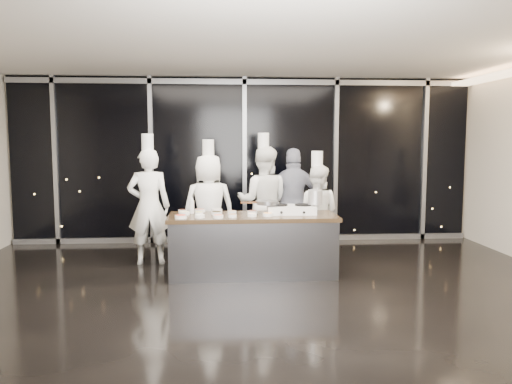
{
  "coord_description": "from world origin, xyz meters",
  "views": [
    {
      "loc": [
        -0.46,
        -6.32,
        2.0
      ],
      "look_at": [
        0.07,
        1.2,
        1.2
      ],
      "focal_mm": 35.0,
      "sensor_mm": 36.0,
      "label": 1
    }
  ],
  "objects_px": {
    "frying_pan": "(267,203)",
    "chef_left": "(209,207)",
    "chef_center": "(263,201)",
    "stove": "(291,209)",
    "demo_counter": "(253,245)",
    "chef_right": "(316,212)",
    "chef_far_left": "(149,205)",
    "guest": "(294,202)",
    "stock_pot": "(315,197)"
  },
  "relations": [
    {
      "from": "frying_pan",
      "to": "chef_left",
      "type": "xyz_separation_m",
      "value": [
        -0.88,
        0.87,
        -0.17
      ]
    },
    {
      "from": "frying_pan",
      "to": "chef_center",
      "type": "bearing_deg",
      "value": 90.5
    },
    {
      "from": "guest",
      "to": "chef_far_left",
      "type": "bearing_deg",
      "value": 14.49
    },
    {
      "from": "stove",
      "to": "stock_pot",
      "type": "height_order",
      "value": "stock_pot"
    },
    {
      "from": "chef_center",
      "to": "chef_right",
      "type": "distance_m",
      "value": 0.93
    },
    {
      "from": "stock_pot",
      "to": "chef_right",
      "type": "xyz_separation_m",
      "value": [
        0.18,
        0.83,
        -0.34
      ]
    },
    {
      "from": "chef_center",
      "to": "guest",
      "type": "distance_m",
      "value": 0.54
    },
    {
      "from": "demo_counter",
      "to": "frying_pan",
      "type": "xyz_separation_m",
      "value": [
        0.22,
        0.08,
        0.61
      ]
    },
    {
      "from": "stove",
      "to": "chef_left",
      "type": "bearing_deg",
      "value": 147.57
    },
    {
      "from": "demo_counter",
      "to": "guest",
      "type": "xyz_separation_m",
      "value": [
        0.8,
        1.26,
        0.47
      ]
    },
    {
      "from": "stove",
      "to": "chef_center",
      "type": "relative_size",
      "value": 0.34
    },
    {
      "from": "chef_far_left",
      "to": "chef_left",
      "type": "bearing_deg",
      "value": -174.28
    },
    {
      "from": "guest",
      "to": "demo_counter",
      "type": "bearing_deg",
      "value": 61.39
    },
    {
      "from": "frying_pan",
      "to": "stove",
      "type": "bearing_deg",
      "value": 2.62
    },
    {
      "from": "demo_counter",
      "to": "chef_right",
      "type": "xyz_separation_m",
      "value": [
        1.12,
        0.88,
        0.35
      ]
    },
    {
      "from": "chef_right",
      "to": "chef_far_left",
      "type": "bearing_deg",
      "value": 23.05
    },
    {
      "from": "demo_counter",
      "to": "chef_right",
      "type": "bearing_deg",
      "value": 38.29
    },
    {
      "from": "stock_pot",
      "to": "chef_left",
      "type": "relative_size",
      "value": 0.11
    },
    {
      "from": "demo_counter",
      "to": "frying_pan",
      "type": "distance_m",
      "value": 0.66
    },
    {
      "from": "stove",
      "to": "chef_right",
      "type": "bearing_deg",
      "value": 58.74
    },
    {
      "from": "stove",
      "to": "frying_pan",
      "type": "bearing_deg",
      "value": -177.38
    },
    {
      "from": "chef_center",
      "to": "chef_far_left",
      "type": "bearing_deg",
      "value": 22.16
    },
    {
      "from": "frying_pan",
      "to": "stock_pot",
      "type": "xyz_separation_m",
      "value": [
        0.72,
        -0.03,
        0.08
      ]
    },
    {
      "from": "frying_pan",
      "to": "guest",
      "type": "bearing_deg",
      "value": 66.41
    },
    {
      "from": "frying_pan",
      "to": "chef_right",
      "type": "distance_m",
      "value": 1.23
    },
    {
      "from": "stove",
      "to": "frying_pan",
      "type": "relative_size",
      "value": 1.28
    },
    {
      "from": "demo_counter",
      "to": "guest",
      "type": "distance_m",
      "value": 1.57
    },
    {
      "from": "stock_pot",
      "to": "demo_counter",
      "type": "bearing_deg",
      "value": -177.1
    },
    {
      "from": "demo_counter",
      "to": "chef_left",
      "type": "relative_size",
      "value": 1.23
    },
    {
      "from": "chef_left",
      "to": "frying_pan",
      "type": "bearing_deg",
      "value": 124.68
    },
    {
      "from": "stock_pot",
      "to": "guest",
      "type": "bearing_deg",
      "value": 96.24
    },
    {
      "from": "demo_counter",
      "to": "stove",
      "type": "height_order",
      "value": "stove"
    },
    {
      "from": "stock_pot",
      "to": "chef_right",
      "type": "relative_size",
      "value": 0.12
    },
    {
      "from": "frying_pan",
      "to": "chef_left",
      "type": "height_order",
      "value": "chef_left"
    },
    {
      "from": "chef_far_left",
      "to": "chef_right",
      "type": "height_order",
      "value": "chef_far_left"
    },
    {
      "from": "frying_pan",
      "to": "stock_pot",
      "type": "bearing_deg",
      "value": -0.05
    },
    {
      "from": "chef_far_left",
      "to": "chef_center",
      "type": "distance_m",
      "value": 1.92
    },
    {
      "from": "frying_pan",
      "to": "chef_right",
      "type": "relative_size",
      "value": 0.31
    },
    {
      "from": "frying_pan",
      "to": "chef_right",
      "type": "height_order",
      "value": "chef_right"
    },
    {
      "from": "chef_far_left",
      "to": "guest",
      "type": "height_order",
      "value": "chef_far_left"
    },
    {
      "from": "chef_center",
      "to": "chef_right",
      "type": "bearing_deg",
      "value": 168.15
    },
    {
      "from": "stove",
      "to": "chef_right",
      "type": "xyz_separation_m",
      "value": [
        0.54,
        0.8,
        -0.16
      ]
    },
    {
      "from": "chef_far_left",
      "to": "guest",
      "type": "relative_size",
      "value": 1.13
    },
    {
      "from": "frying_pan",
      "to": "chef_center",
      "type": "height_order",
      "value": "chef_center"
    },
    {
      "from": "demo_counter",
      "to": "guest",
      "type": "relative_size",
      "value": 1.33
    },
    {
      "from": "stove",
      "to": "frying_pan",
      "type": "xyz_separation_m",
      "value": [
        -0.36,
        -0.0,
        0.1
      ]
    },
    {
      "from": "stove",
      "to": "guest",
      "type": "bearing_deg",
      "value": 82.08
    },
    {
      "from": "stove",
      "to": "chef_center",
      "type": "xyz_separation_m",
      "value": [
        -0.32,
        1.14,
        -0.02
      ]
    },
    {
      "from": "guest",
      "to": "chef_right",
      "type": "relative_size",
      "value": 1.02
    },
    {
      "from": "demo_counter",
      "to": "frying_pan",
      "type": "relative_size",
      "value": 4.33
    }
  ]
}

